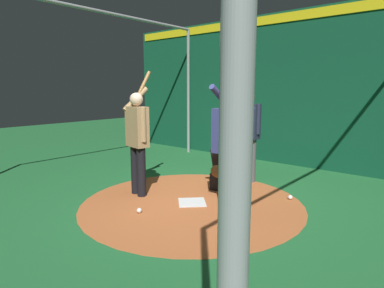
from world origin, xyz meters
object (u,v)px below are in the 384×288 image
umpire (248,131)px  batter (228,136)px  baseball_0 (139,210)px  baseball_1 (290,197)px  catcher (224,169)px  home_plate (192,202)px  visitor (138,136)px

umpire → batter: bearing=20.7°
umpire → baseball_0: bearing=-7.1°
batter → baseball_1: 1.59m
umpire → baseball_0: umpire is taller
baseball_0 → catcher: bearing=169.6°
batter → catcher: batter is taller
home_plate → baseball_1: 1.61m
catcher → umpire: 0.99m
visitor → baseball_1: (-1.41, 2.09, -0.96)m
baseball_0 → batter: bearing=136.1°
baseball_0 → home_plate: bearing=159.5°
baseball_0 → baseball_1: (-1.98, 1.43, 0.00)m
home_plate → umpire: umpire is taller
umpire → catcher: bearing=0.1°
home_plate → baseball_1: (-1.15, 1.12, 0.03)m
catcher → visitor: size_ratio=0.47×
home_plate → catcher: bearing=179.8°
home_plate → baseball_0: (0.83, -0.31, 0.03)m
batter → umpire: (-1.56, -0.59, -0.14)m
umpire → baseball_0: (2.50, -0.31, -0.93)m
visitor → catcher: bearing=150.0°
home_plate → baseball_1: size_ratio=5.68×
batter → catcher: size_ratio=2.18×
batter → visitor: batter is taller
baseball_1 → visitor: bearing=-56.1°
umpire → baseball_1: size_ratio=23.43×
baseball_1 → umpire: bearing=-114.7°
catcher → baseball_1: (-0.28, 1.12, -0.35)m
home_plate → catcher: 0.95m
visitor → baseball_0: size_ratio=28.23×
catcher → baseball_0: 1.76m
umpire → baseball_0: 2.68m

